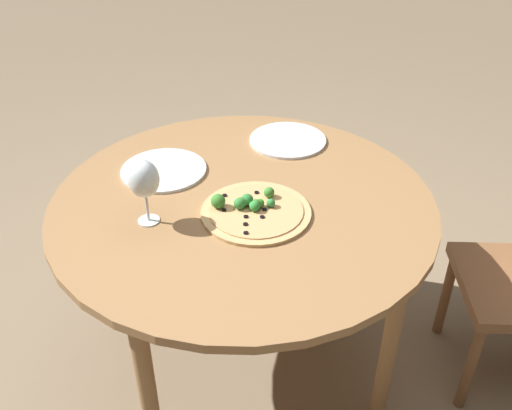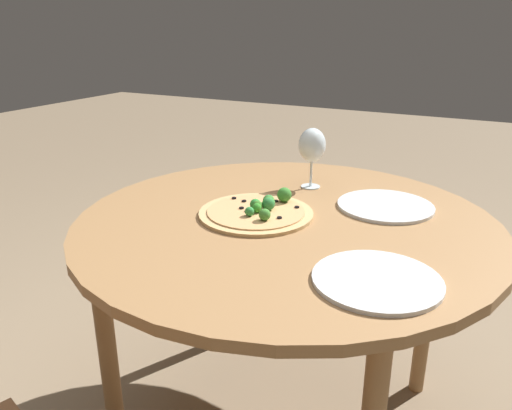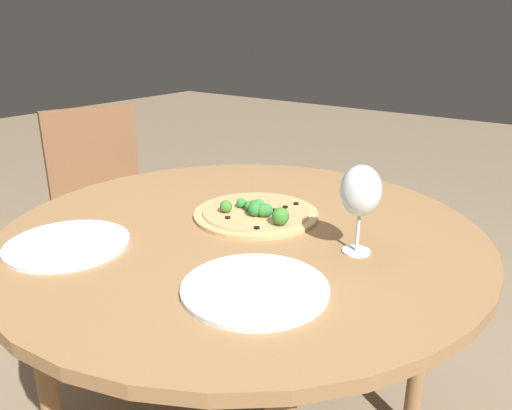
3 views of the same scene
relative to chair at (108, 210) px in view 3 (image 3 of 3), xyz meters
The scene contains 6 objects.
dining_table 1.01m from the chair, 17.46° to the right, with size 1.17×1.17×0.72m.
chair is the anchor object (origin of this frame).
pizza 0.99m from the chair, 13.14° to the right, with size 0.32×0.32×0.06m.
wine_glass 1.32m from the chair, 11.77° to the right, with size 0.09×0.09×0.20m.
plate_near 0.97m from the chair, 41.39° to the right, with size 0.27×0.27×0.01m.
plate_far 1.29m from the chair, 24.37° to the right, with size 0.28×0.28×0.01m.
Camera 3 is at (0.70, -0.88, 1.19)m, focal length 35.00 mm.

